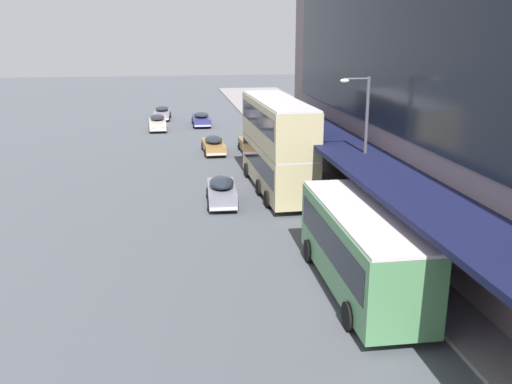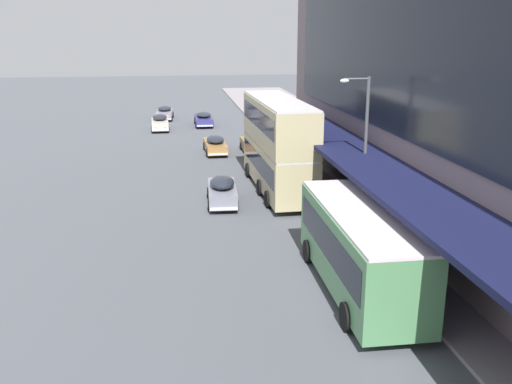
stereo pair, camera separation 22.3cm
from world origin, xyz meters
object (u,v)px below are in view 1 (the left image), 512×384
object	(u,v)px
sedan_oncoming_front	(201,119)
sedan_trailing_mid	(222,191)
transit_bus_kerbside_front	(361,245)
transit_bus_kerbside_rear	(277,142)
sedan_lead_near	(158,123)
sedan_trailing_near	(252,144)
sedan_second_near	(214,144)
sedan_second_mid	(162,113)
street_lamp	(362,143)

from	to	relation	value
sedan_oncoming_front	sedan_trailing_mid	distance (m)	28.31
sedan_trailing_mid	transit_bus_kerbside_front	bearing A→B (deg)	-71.07
transit_bus_kerbside_rear	sedan_lead_near	bearing A→B (deg)	107.94
sedan_trailing_near	sedan_oncoming_front	world-z (taller)	sedan_trailing_near
sedan_oncoming_front	sedan_trailing_mid	size ratio (longest dim) A/B	1.10
sedan_second_near	sedan_oncoming_front	distance (m)	13.99
sedan_second_near	sedan_trailing_mid	bearing A→B (deg)	-92.84
sedan_lead_near	sedan_second_mid	distance (m)	7.26
sedan_second_near	sedan_trailing_near	bearing A→B (deg)	-7.74
sedan_oncoming_front	street_lamp	xyz separation A→B (m)	(5.91, -33.73, 3.78)
sedan_lead_near	sedan_trailing_mid	distance (m)	26.36
sedan_trailing_mid	sedan_lead_near	bearing A→B (deg)	98.64
transit_bus_kerbside_front	sedan_trailing_mid	xyz separation A→B (m)	(-4.21, 12.26, -1.08)
sedan_oncoming_front	street_lamp	size ratio (longest dim) A/B	0.66
transit_bus_kerbside_front	sedan_trailing_near	xyz separation A→B (m)	(-0.34, 26.15, -1.12)
sedan_oncoming_front	sedan_lead_near	bearing A→B (deg)	-153.60
sedan_trailing_near	street_lamp	xyz separation A→B (m)	(2.61, -19.31, 3.73)
transit_bus_kerbside_front	sedan_second_near	xyz separation A→B (m)	(-3.50, 26.58, -1.17)
sedan_second_mid	transit_bus_kerbside_front	bearing A→B (deg)	-80.36
transit_bus_kerbside_front	transit_bus_kerbside_rear	bearing A→B (deg)	91.93
transit_bus_kerbside_rear	sedan_lead_near	xyz separation A→B (m)	(-7.67, 23.71, -2.33)
sedan_oncoming_front	sedan_second_mid	bearing A→B (deg)	129.36
sedan_second_near	sedan_oncoming_front	xyz separation A→B (m)	(-0.15, 13.99, 0.01)
sedan_trailing_near	sedan_lead_near	size ratio (longest dim) A/B	1.07
sedan_lead_near	sedan_second_mid	size ratio (longest dim) A/B	0.92
sedan_oncoming_front	transit_bus_kerbside_front	bearing A→B (deg)	-84.87
sedan_lead_near	sedan_trailing_mid	xyz separation A→B (m)	(3.96, -26.06, 0.03)
sedan_lead_near	street_lamp	distance (m)	33.37
transit_bus_kerbside_rear	sedan_trailing_near	distance (m)	11.77
sedan_trailing_near	sedan_oncoming_front	size ratio (longest dim) A/B	0.92
street_lamp	sedan_trailing_near	bearing A→B (deg)	97.69
transit_bus_kerbside_rear	sedan_second_near	bearing A→B (deg)	104.08
transit_bus_kerbside_front	sedan_second_mid	size ratio (longest dim) A/B	2.00
sedan_second_near	sedan_lead_near	size ratio (longest dim) A/B	1.12
street_lamp	transit_bus_kerbside_rear	bearing A→B (deg)	109.59
sedan_oncoming_front	sedan_lead_near	size ratio (longest dim) A/B	1.16
sedan_second_near	transit_bus_kerbside_front	bearing A→B (deg)	-82.51
transit_bus_kerbside_front	transit_bus_kerbside_rear	size ratio (longest dim) A/B	0.84
sedan_oncoming_front	street_lamp	bearing A→B (deg)	-80.05
sedan_trailing_near	sedan_second_mid	xyz separation A→B (m)	(-7.41, 19.42, -0.04)
transit_bus_kerbside_front	sedan_trailing_mid	bearing A→B (deg)	108.93
sedan_trailing_near	sedan_lead_near	distance (m)	14.48
sedan_second_mid	transit_bus_kerbside_rear	bearing A→B (deg)	-76.82
transit_bus_kerbside_front	sedan_oncoming_front	xyz separation A→B (m)	(-3.64, 40.57, -1.16)
transit_bus_kerbside_front	sedan_second_near	bearing A→B (deg)	97.49
sedan_trailing_near	sedan_trailing_mid	bearing A→B (deg)	-105.58
transit_bus_kerbside_front	sedan_trailing_near	bearing A→B (deg)	90.74
sedan_second_near	sedan_trailing_near	distance (m)	3.19
sedan_second_mid	street_lamp	distance (m)	40.18
transit_bus_kerbside_front	sedan_trailing_mid	size ratio (longest dim) A/B	2.04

